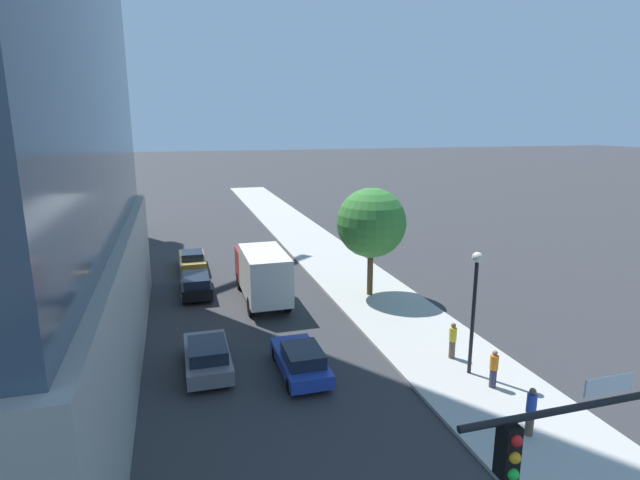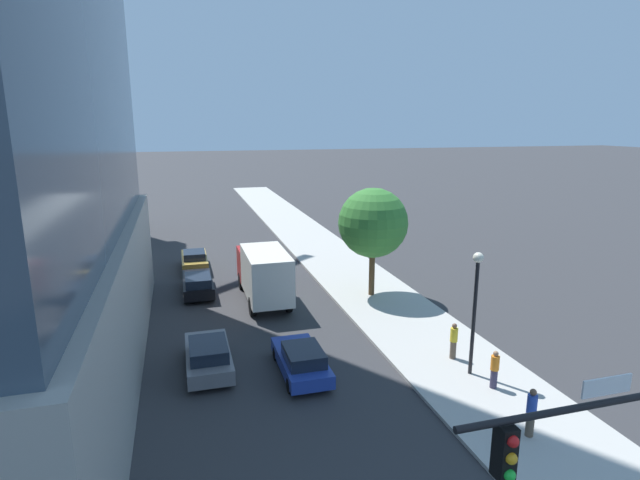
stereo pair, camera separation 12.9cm
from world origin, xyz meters
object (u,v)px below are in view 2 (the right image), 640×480
at_px(traffic_light_pole, 596,465).
at_px(pedestrian_blue_shirt, 531,412).
at_px(street_tree, 373,223).
at_px(car_blue, 301,360).
at_px(car_black, 198,283).
at_px(pedestrian_orange_shirt, 495,369).
at_px(box_truck, 264,272).
at_px(car_gold, 194,260).
at_px(car_gray, 208,355).
at_px(street_lamp, 476,295).
at_px(pedestrian_yellow_shirt, 454,341).

xyz_separation_m(traffic_light_pole, pedestrian_blue_shirt, (3.63, 6.06, -3.13)).
xyz_separation_m(traffic_light_pole, street_tree, (3.79, 21.19, 0.54)).
bearing_deg(car_blue, car_black, 107.87).
relative_size(street_tree, pedestrian_orange_shirt, 4.19).
relative_size(traffic_light_pole, car_black, 1.24).
bearing_deg(street_tree, box_truck, 171.35).
distance_m(car_blue, pedestrian_blue_shirt, 9.23).
relative_size(car_gold, box_truck, 0.65).
bearing_deg(pedestrian_orange_shirt, traffic_light_pole, -115.39).
xyz_separation_m(box_truck, pedestrian_blue_shirt, (6.45, -16.13, -0.82)).
height_order(car_blue, pedestrian_orange_shirt, pedestrian_orange_shirt).
bearing_deg(box_truck, pedestrian_blue_shirt, -68.20).
distance_m(car_gray, pedestrian_orange_shirt, 12.09).
relative_size(car_gray, pedestrian_orange_shirt, 2.79).
bearing_deg(car_gold, box_truck, -64.91).
relative_size(traffic_light_pole, pedestrian_blue_shirt, 3.34).
distance_m(street_lamp, pedestrian_orange_shirt, 3.05).
relative_size(car_black, pedestrian_yellow_shirt, 2.82).
bearing_deg(street_lamp, car_gray, 161.46).
xyz_separation_m(street_lamp, box_truck, (-6.93, 11.68, -1.83)).
height_order(traffic_light_pole, street_tree, street_tree).
height_order(car_gold, pedestrian_yellow_shirt, pedestrian_yellow_shirt).
distance_m(traffic_light_pole, car_gold, 31.33).
height_order(car_gray, pedestrian_blue_shirt, pedestrian_blue_shirt).
xyz_separation_m(street_tree, box_truck, (-6.60, 1.00, -2.85)).
distance_m(traffic_light_pole, pedestrian_yellow_shirt, 13.08).
bearing_deg(box_truck, traffic_light_pole, -82.77).
bearing_deg(pedestrian_yellow_shirt, pedestrian_blue_shirt, -94.93).
bearing_deg(car_gray, car_black, 90.00).
distance_m(street_lamp, car_gray, 11.76).
height_order(traffic_light_pole, pedestrian_orange_shirt, traffic_light_pole).
distance_m(traffic_light_pole, pedestrian_blue_shirt, 7.73).
bearing_deg(car_blue, car_gold, 102.23).
bearing_deg(pedestrian_yellow_shirt, box_truck, 124.31).
xyz_separation_m(car_black, box_truck, (3.85, -2.40, 1.15)).
distance_m(street_tree, box_truck, 7.26).
bearing_deg(street_tree, pedestrian_blue_shirt, -90.57).
relative_size(traffic_light_pole, pedestrian_orange_shirt, 3.68).
relative_size(street_tree, box_truck, 0.94).
relative_size(street_tree, pedestrian_blue_shirt, 3.81).
bearing_deg(car_gold, street_tree, -41.43).
distance_m(traffic_light_pole, car_black, 25.72).
bearing_deg(car_blue, pedestrian_yellow_shirt, -5.47).
bearing_deg(car_blue, street_lamp, -17.19).
xyz_separation_m(pedestrian_blue_shirt, pedestrian_yellow_shirt, (0.51, 5.93, -0.04)).
relative_size(street_lamp, pedestrian_blue_shirt, 3.05).
xyz_separation_m(street_lamp, car_black, (-10.78, 14.08, -2.98)).
xyz_separation_m(car_blue, pedestrian_yellow_shirt, (6.96, -0.67, 0.33)).
bearing_deg(street_lamp, street_tree, 91.77).
bearing_deg(street_tree, street_lamp, -88.23).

